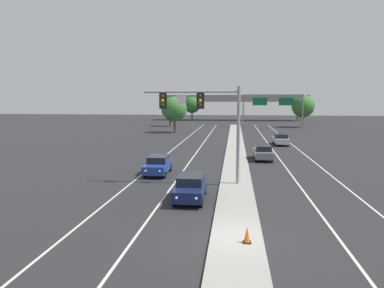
# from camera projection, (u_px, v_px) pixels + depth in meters

# --- Properties ---
(ground_plane) EXTENTS (260.00, 260.00, 0.00)m
(ground_plane) POSITION_uv_depth(u_px,v_px,m) (237.00, 240.00, 16.37)
(ground_plane) COLOR #28282B
(median_island) EXTENTS (2.40, 110.00, 0.15)m
(median_island) POSITION_uv_depth(u_px,v_px,m) (236.00, 166.00, 34.09)
(median_island) COLOR #9E9B93
(median_island) RESTS_ON ground
(lane_stripe_oncoming_center) EXTENTS (0.14, 100.00, 0.01)m
(lane_stripe_oncoming_center) POSITION_uv_depth(u_px,v_px,m) (195.00, 155.00, 41.55)
(lane_stripe_oncoming_center) COLOR silver
(lane_stripe_oncoming_center) RESTS_ON ground
(lane_stripe_receding_center) EXTENTS (0.14, 100.00, 0.01)m
(lane_stripe_receding_center) POSITION_uv_depth(u_px,v_px,m) (277.00, 156.00, 40.44)
(lane_stripe_receding_center) COLOR silver
(lane_stripe_receding_center) RESTS_ON ground
(edge_stripe_left) EXTENTS (0.14, 100.00, 0.01)m
(edge_stripe_left) POSITION_uv_depth(u_px,v_px,m) (167.00, 154.00, 41.94)
(edge_stripe_left) COLOR silver
(edge_stripe_left) RESTS_ON ground
(edge_stripe_right) EXTENTS (0.14, 100.00, 0.01)m
(edge_stripe_right) POSITION_uv_depth(u_px,v_px,m) (308.00, 157.00, 40.05)
(edge_stripe_right) COLOR silver
(edge_stripe_right) RESTS_ON ground
(overhead_signal_mast) EXTENTS (7.16, 0.44, 7.20)m
(overhead_signal_mast) POSITION_uv_depth(u_px,v_px,m) (208.00, 114.00, 26.43)
(overhead_signal_mast) COLOR gray
(overhead_signal_mast) RESTS_ON median_island
(car_oncoming_navy) EXTENTS (1.87, 4.49, 1.58)m
(car_oncoming_navy) POSITION_uv_depth(u_px,v_px,m) (190.00, 187.00, 22.89)
(car_oncoming_navy) COLOR #141E4C
(car_oncoming_navy) RESTS_ON ground
(car_oncoming_blue) EXTENTS (1.87, 4.49, 1.58)m
(car_oncoming_blue) POSITION_uv_depth(u_px,v_px,m) (158.00, 165.00, 30.69)
(car_oncoming_blue) COLOR navy
(car_oncoming_blue) RESTS_ON ground
(car_receding_grey) EXTENTS (1.86, 4.48, 1.58)m
(car_receding_grey) POSITION_uv_depth(u_px,v_px,m) (263.00, 152.00, 37.96)
(car_receding_grey) COLOR slate
(car_receding_grey) RESTS_ON ground
(car_receding_silver) EXTENTS (1.89, 4.50, 1.58)m
(car_receding_silver) POSITION_uv_depth(u_px,v_px,m) (281.00, 139.00, 50.17)
(car_receding_silver) COLOR #B7B7BC
(car_receding_silver) RESTS_ON ground
(traffic_cone_median_nose) EXTENTS (0.36, 0.36, 0.74)m
(traffic_cone_median_nose) POSITION_uv_depth(u_px,v_px,m) (247.00, 235.00, 15.66)
(traffic_cone_median_nose) COLOR black
(traffic_cone_median_nose) RESTS_ON median_island
(highway_sign_gantry) EXTENTS (13.28, 0.42, 7.50)m
(highway_sign_gantry) POSITION_uv_depth(u_px,v_px,m) (273.00, 100.00, 79.45)
(highway_sign_gantry) COLOR gray
(highway_sign_gantry) RESTS_ON ground
(overpass_bridge) EXTENTS (42.40, 6.40, 7.65)m
(overpass_bridge) POSITION_uv_depth(u_px,v_px,m) (236.00, 101.00, 108.19)
(overpass_bridge) COLOR gray
(overpass_bridge) RESTS_ON ground
(tree_far_left_a) EXTENTS (4.79, 4.79, 6.94)m
(tree_far_left_a) POSITION_uv_depth(u_px,v_px,m) (175.00, 109.00, 68.40)
(tree_far_left_a) COLOR #4C3823
(tree_far_left_a) RESTS_ON ground
(tree_far_left_c) EXTENTS (5.03, 5.03, 7.27)m
(tree_far_left_c) POSITION_uv_depth(u_px,v_px,m) (192.00, 105.00, 107.66)
(tree_far_left_c) COLOR #4C3823
(tree_far_left_c) RESTS_ON ground
(tree_far_right_a) EXTENTS (5.11, 5.11, 7.39)m
(tree_far_right_a) POSITION_uv_depth(u_px,v_px,m) (303.00, 106.00, 81.33)
(tree_far_right_a) COLOR #4C3823
(tree_far_right_a) RESTS_ON ground
(tree_far_left_b) EXTENTS (4.16, 4.16, 6.02)m
(tree_far_left_b) POSITION_uv_depth(u_px,v_px,m) (170.00, 110.00, 84.55)
(tree_far_left_b) COLOR #4C3823
(tree_far_left_b) RESTS_ON ground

